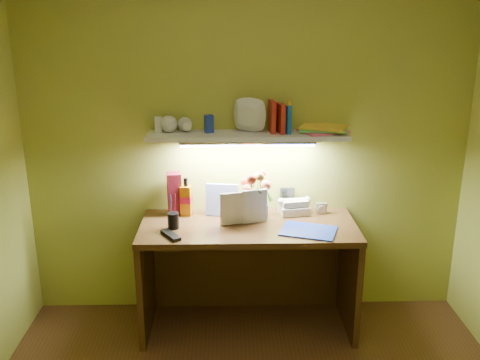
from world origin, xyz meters
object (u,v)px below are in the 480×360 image
telephone (294,206)px  whisky_bottle (186,197)px  flower_bouquet (255,195)px  desk_clock (321,208)px  desk (248,277)px

telephone → whisky_bottle: (-0.73, -0.01, 0.07)m
flower_bouquet → whisky_bottle: flower_bouquet is taller
telephone → desk_clock: bearing=-8.7°
desk_clock → whisky_bottle: 0.92m
desk → flower_bouquet: (0.05, 0.13, 0.53)m
telephone → desk_clock: size_ratio=2.62×
telephone → whisky_bottle: bearing=171.0°
telephone → desk: bearing=-158.2°
desk → telephone: 0.57m
desk → flower_bouquet: bearing=70.4°
desk → telephone: size_ratio=7.21×
desk_clock → whisky_bottle: size_ratio=0.28×
desk → desk_clock: (0.51, 0.20, 0.41)m
flower_bouquet → telephone: flower_bouquet is taller
desk_clock → whisky_bottle: bearing=173.9°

